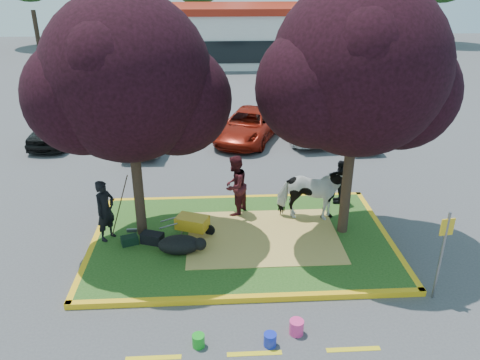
{
  "coord_description": "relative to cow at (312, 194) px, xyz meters",
  "views": [
    {
      "loc": [
        -0.7,
        -11.23,
        6.99
      ],
      "look_at": [
        -0.02,
        0.5,
        1.68
      ],
      "focal_mm": 35.0,
      "sensor_mm": 36.0,
      "label": 1
    }
  ],
  "objects": [
    {
      "name": "ground",
      "position": [
        -2.11,
        -0.89,
        -1.0
      ],
      "size": [
        90.0,
        90.0,
        0.0
      ],
      "primitive_type": "plane",
      "color": "#424244",
      "rests_on": "ground"
    },
    {
      "name": "median_island",
      "position": [
        -2.11,
        -0.89,
        -0.92
      ],
      "size": [
        8.0,
        5.0,
        0.15
      ],
      "primitive_type": "cube",
      "color": "#1F4A17",
      "rests_on": "ground"
    },
    {
      "name": "curb_near",
      "position": [
        -2.11,
        -3.47,
        -0.92
      ],
      "size": [
        8.3,
        0.16,
        0.15
      ],
      "primitive_type": "cube",
      "color": "yellow",
      "rests_on": "ground"
    },
    {
      "name": "curb_far",
      "position": [
        -2.11,
        1.69,
        -0.92
      ],
      "size": [
        8.3,
        0.16,
        0.15
      ],
      "primitive_type": "cube",
      "color": "yellow",
      "rests_on": "ground"
    },
    {
      "name": "curb_left",
      "position": [
        -6.19,
        -0.89,
        -0.92
      ],
      "size": [
        0.16,
        5.3,
        0.15
      ],
      "primitive_type": "cube",
      "color": "yellow",
      "rests_on": "ground"
    },
    {
      "name": "curb_right",
      "position": [
        1.97,
        -0.89,
        -0.92
      ],
      "size": [
        0.16,
        5.3,
        0.15
      ],
      "primitive_type": "cube",
      "color": "yellow",
      "rests_on": "ground"
    },
    {
      "name": "straw_bedding",
      "position": [
        -1.51,
        -0.89,
        -0.84
      ],
      "size": [
        4.2,
        3.0,
        0.01
      ],
      "primitive_type": "cube",
      "color": "#E7C45F",
      "rests_on": "median_island"
    },
    {
      "name": "tree_purple_left",
      "position": [
        -4.89,
        -0.5,
        3.36
      ],
      "size": [
        5.06,
        4.2,
        6.51
      ],
      "color": "black",
      "rests_on": "median_island"
    },
    {
      "name": "tree_purple_right",
      "position": [
        0.81,
        -0.7,
        3.56
      ],
      "size": [
        5.3,
        4.4,
        6.82
      ],
      "color": "black",
      "rests_on": "median_island"
    },
    {
      "name": "fire_lane_stripe_a",
      "position": [
        -4.11,
        -5.09,
        -1.0
      ],
      "size": [
        1.1,
        0.12,
        0.01
      ],
      "primitive_type": "cube",
      "color": "yellow",
      "rests_on": "ground"
    },
    {
      "name": "fire_lane_stripe_b",
      "position": [
        -2.11,
        -5.09,
        -1.0
      ],
      "size": [
        1.1,
        0.12,
        0.01
      ],
      "primitive_type": "cube",
      "color": "yellow",
      "rests_on": "ground"
    },
    {
      "name": "fire_lane_stripe_c",
      "position": [
        -0.11,
        -5.09,
        -1.0
      ],
      "size": [
        1.1,
        0.12,
        0.01
      ],
      "primitive_type": "cube",
      "color": "yellow",
      "rests_on": "ground"
    },
    {
      "name": "retail_building",
      "position": [
        -0.11,
        27.1,
        1.25
      ],
      "size": [
        20.4,
        8.4,
        4.4
      ],
      "color": "silver",
      "rests_on": "ground"
    },
    {
      "name": "cow",
      "position": [
        0.0,
        0.0,
        0.0
      ],
      "size": [
        2.13,
        1.22,
        1.7
      ],
      "primitive_type": "imported",
      "rotation": [
        0.0,
        0.0,
        1.41
      ],
      "color": "silver",
      "rests_on": "median_island"
    },
    {
      "name": "calf",
      "position": [
        -3.79,
        -1.57,
        -0.6
      ],
      "size": [
        1.26,
        0.93,
        0.49
      ],
      "primitive_type": "ellipsoid",
      "rotation": [
        0.0,
        0.0,
        0.28
      ],
      "color": "black",
      "rests_on": "median_island"
    },
    {
      "name": "handler",
      "position": [
        -5.81,
        -0.72,
        0.02
      ],
      "size": [
        0.69,
        0.76,
        1.74
      ],
      "primitive_type": "imported",
      "rotation": [
        0.0,
        0.0,
        1.02
      ],
      "color": "black",
      "rests_on": "median_island"
    },
    {
      "name": "visitor_a",
      "position": [
        -2.22,
        0.54,
        0.09
      ],
      "size": [
        1.06,
        1.14,
        1.87
      ],
      "primitive_type": "imported",
      "rotation": [
        0.0,
        0.0,
        -2.08
      ],
      "color": "#401217",
      "rests_on": "median_island"
    },
    {
      "name": "visitor_b",
      "position": [
        1.12,
        1.1,
        -0.13
      ],
      "size": [
        0.54,
        0.9,
        1.44
      ],
      "primitive_type": "imported",
      "rotation": [
        0.0,
        0.0,
        -1.8
      ],
      "color": "black",
      "rests_on": "median_island"
    },
    {
      "name": "wheelbarrow",
      "position": [
        -3.47,
        -0.7,
        -0.45
      ],
      "size": [
        1.54,
        0.8,
        0.59
      ],
      "rotation": [
        0.0,
        0.0,
        -0.38
      ],
      "color": "black",
      "rests_on": "median_island"
    },
    {
      "name": "gear_bag_dark",
      "position": [
        -4.56,
        -1.04,
        -0.7
      ],
      "size": [
        0.66,
        0.5,
        0.3
      ],
      "primitive_type": "cube",
      "rotation": [
        0.0,
        0.0,
        -0.34
      ],
      "color": "black",
      "rests_on": "median_island"
    },
    {
      "name": "gear_bag_green",
      "position": [
        -5.17,
        -1.07,
        -0.73
      ],
      "size": [
        0.51,
        0.41,
        0.24
      ],
      "primitive_type": "cube",
      "rotation": [
        0.0,
        0.0,
        0.35
      ],
      "color": "black",
      "rests_on": "median_island"
    },
    {
      "name": "sign_post",
      "position": [
        2.19,
        -3.59,
        0.38
      ],
      "size": [
        0.32,
        0.08,
        2.25
      ],
      "rotation": [
        0.0,
        0.0,
        0.15
      ],
      "color": "slate",
      "rests_on": "ground"
    },
    {
      "name": "bucket_green",
      "position": [
        -3.22,
        -4.81,
        -0.86
      ],
      "size": [
        0.32,
        0.32,
        0.28
      ],
      "primitive_type": "cylinder",
      "rotation": [
        0.0,
        0.0,
        0.27
      ],
      "color": "green",
      "rests_on": "ground"
    },
    {
      "name": "bucket_pink",
      "position": [
        -1.18,
        -4.57,
        -0.83
      ],
      "size": [
        0.36,
        0.36,
        0.33
      ],
      "primitive_type": "cylinder",
      "rotation": [
        0.0,
        0.0,
        -0.22
      ],
      "color": "#FE3888",
      "rests_on": "ground"
    },
    {
      "name": "bucket_blue",
      "position": [
        -1.77,
        -4.87,
        -0.86
      ],
      "size": [
        0.33,
        0.33,
        0.28
      ],
      "primitive_type": "cylinder",
      "rotation": [
        0.0,
        0.0,
        0.31
      ],
      "color": "#182AC2",
      "rests_on": "ground"
    },
    {
      "name": "car_black",
      "position": [
        -9.65,
        7.95,
        -0.3
      ],
      "size": [
        1.9,
        4.18,
        1.39
      ],
      "primitive_type": "imported",
      "rotation": [
        0.0,
        0.0,
        -0.06
      ],
      "color": "black",
      "rests_on": "ground"
    },
    {
      "name": "car_silver",
      "position": [
        -5.73,
        7.13,
        -0.28
      ],
      "size": [
        1.62,
        4.4,
        1.44
      ],
      "primitive_type": "imported",
      "rotation": [
        0.0,
        0.0,
        3.12
      ],
      "color": "gray",
      "rests_on": "ground"
    },
    {
      "name": "car_red",
      "position": [
        -1.24,
        7.79,
        -0.34
      ],
      "size": [
        3.88,
        5.24,
        1.32
      ],
      "primitive_type": "imported",
      "rotation": [
        0.0,
        0.0,
        -0.4
      ],
      "color": "maroon",
      "rests_on": "ground"
    },
    {
      "name": "car_white",
      "position": [
        1.18,
        7.74,
        -0.41
      ],
      "size": [
        1.92,
        4.18,
        1.18
      ],
      "primitive_type": "imported",
      "rotation": [
        0.0,
        0.0,
        3.21
      ],
      "color": "white",
      "rests_on": "ground"
    },
    {
      "name": "car_grey",
      "position": [
        3.32,
        6.99,
        -0.41
      ],
      "size": [
        1.46,
        3.65,
        1.18
      ],
      "primitive_type": "imported",
      "rotation": [
        0.0,
        0.0,
        0.06
      ],
      "color": "slate",
      "rests_on": "ground"
    }
  ]
}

